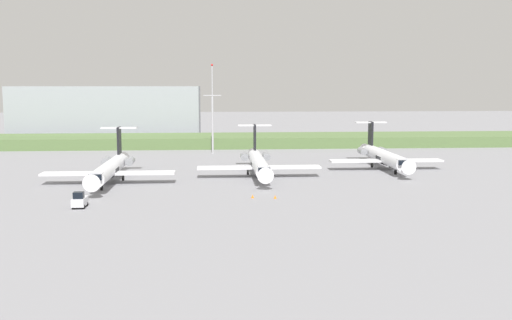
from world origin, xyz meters
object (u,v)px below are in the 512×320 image
Objects in this scene: antenna_mast at (212,117)px; safety_cone_front_marker at (253,196)px; regional_jet_nearest at (110,168)px; baggage_tug at (80,201)px; regional_jet_third at (384,156)px; safety_cone_mid_marker at (275,197)px; regional_jet_second at (258,162)px.

safety_cone_front_marker is at bearing -83.97° from antenna_mast.
regional_jet_nearest is 56.36× the size of safety_cone_front_marker.
regional_jet_nearest is at bearing -112.69° from antenna_mast.
regional_jet_nearest is at bearing 88.78° from baggage_tug.
regional_jet_third is 46.09m from antenna_mast.
baggage_tug is 28.20m from safety_cone_mid_marker.
regional_jet_second is at bearing -76.81° from antenna_mast.
regional_jet_third is 63.62m from baggage_tug.
safety_cone_front_marker is (6.21, -58.78, -8.93)m from antenna_mast.
regional_jet_third is at bearing 14.18° from regional_jet_nearest.
regional_jet_third is 9.69× the size of baggage_tug.
regional_jet_third is at bearing 45.74° from safety_cone_front_marker.
safety_cone_front_marker is (-2.49, -21.62, -2.26)m from regional_jet_second.
regional_jet_second is at bearing 83.42° from safety_cone_front_marker.
regional_jet_second is 38.08m from baggage_tug.
regional_jet_nearest reaches higher than safety_cone_mid_marker.
regional_jet_second is at bearing -163.23° from regional_jet_third.
regional_jet_second is 56.36× the size of safety_cone_mid_marker.
baggage_tug is at bearing -167.96° from safety_cone_front_marker.
antenna_mast reaches higher than safety_cone_front_marker.
baggage_tug is (-26.97, -26.84, -1.53)m from regional_jet_second.
regional_jet_nearest is 1.40× the size of antenna_mast.
safety_cone_mid_marker is (-25.44, -30.24, -2.26)m from regional_jet_third.
safety_cone_front_marker is (-28.79, -29.54, -2.26)m from regional_jet_third.
regional_jet_second is 21.88m from safety_cone_front_marker.
antenna_mast reaches higher than baggage_tug.
antenna_mast reaches higher than safety_cone_mid_marker.
antenna_mast is at bearing 96.03° from safety_cone_front_marker.
baggage_tug is (-0.46, -21.42, -1.53)m from regional_jet_nearest.
safety_cone_mid_marker is (27.37, -16.90, -2.26)m from regional_jet_nearest.
safety_cone_mid_marker is at bearing -87.80° from regional_jet_second.
regional_jet_third is at bearing 49.92° from safety_cone_mid_marker.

